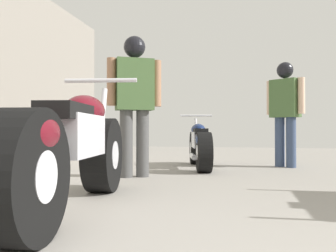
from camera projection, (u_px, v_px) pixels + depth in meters
The scene contains 5 objects.
ground_plane at pixel (227, 188), 3.59m from camera, with size 17.95×17.95×0.00m, color gray.
motorcycle_maroon_cruiser at pixel (73, 150), 2.53m from camera, with size 0.72×2.30×1.07m.
motorcycle_black_naked at pixel (200, 145), 5.50m from camera, with size 0.69×1.84×0.86m.
mechanic_in_blue at pixel (285, 104), 5.67m from camera, with size 0.60×0.47×1.69m.
mechanic_with_helmet at pixel (134, 92), 4.46m from camera, with size 0.67×0.44×1.78m.
Camera 1 is at (0.16, 0.09, 0.58)m, focal length 37.77 mm.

